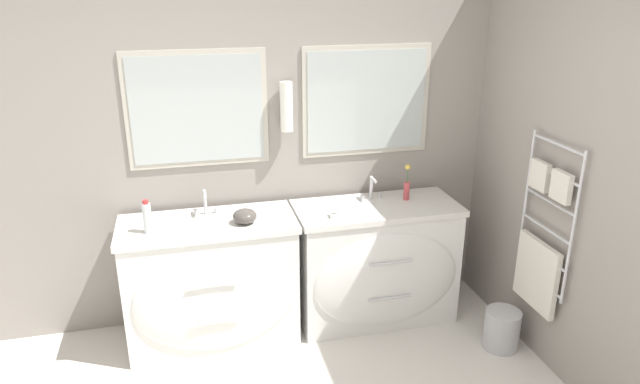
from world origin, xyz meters
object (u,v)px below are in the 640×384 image
Objects in this scene: toiletry_bottle at (147,217)px; amenity_bowl at (245,216)px; vanity_right at (377,263)px; waste_bin at (502,329)px; vanity_left at (212,283)px; flower_vase at (407,186)px.

amenity_bowl is (0.60, 0.01, -0.05)m from toiletry_bottle.
vanity_right is 0.95m from waste_bin.
toiletry_bottle is 0.79× the size of waste_bin.
waste_bin is at bearing -17.38° from amenity_bowl.
toiletry_bottle is at bearing -171.75° from vanity_left.
vanity_left is 1.17m from vanity_right.
vanity_left is 0.65m from toiletry_bottle.
flower_vase is at bearing 3.91° from vanity_left.
vanity_right is 5.32× the size of toiletry_bottle.
vanity_right is at bearing 1.97° from toiletry_bottle.
flower_vase is (1.41, 0.10, 0.53)m from vanity_left.
toiletry_bottle is 1.78m from flower_vase.
amenity_bowl reaches higher than waste_bin.
vanity_left is 7.38× the size of amenity_bowl.
vanity_left is 1.98m from waste_bin.
flower_vase is (1.77, 0.15, -0.00)m from toiletry_bottle.
vanity_right is 4.19× the size of waste_bin.
amenity_bowl reaches higher than vanity_left.
vanity_left is 4.37× the size of flower_vase.
flower_vase is (1.17, 0.14, 0.05)m from amenity_bowl.
amenity_bowl is at bearing -11.37° from vanity_left.
waste_bin is (2.24, -0.51, -0.83)m from toiletry_bottle.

